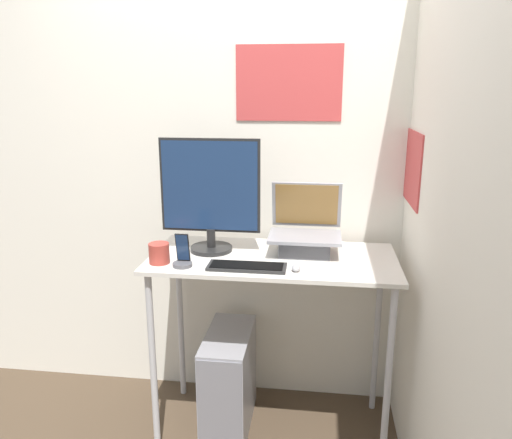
{
  "coord_description": "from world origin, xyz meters",
  "views": [
    {
      "loc": [
        0.21,
        -1.96,
        1.73
      ],
      "look_at": [
        -0.08,
        0.28,
        1.13
      ],
      "focal_mm": 35.0,
      "sensor_mm": 36.0,
      "label": 1
    }
  ],
  "objects_px": {
    "mouse": "(296,268)",
    "cell_phone": "(183,258)",
    "monitor": "(210,197)",
    "laptop": "(305,236)",
    "keyboard": "(247,267)",
    "computer_tower": "(229,380)"
  },
  "relations": [
    {
      "from": "keyboard",
      "to": "computer_tower",
      "type": "distance_m",
      "value": 0.72
    },
    {
      "from": "mouse",
      "to": "cell_phone",
      "type": "xyz_separation_m",
      "value": [
        -0.51,
        -0.0,
        0.02
      ]
    },
    {
      "from": "monitor",
      "to": "mouse",
      "type": "bearing_deg",
      "value": -28.21
    },
    {
      "from": "laptop",
      "to": "mouse",
      "type": "height_order",
      "value": "laptop"
    },
    {
      "from": "laptop",
      "to": "computer_tower",
      "type": "bearing_deg",
      "value": -167.03
    },
    {
      "from": "laptop",
      "to": "cell_phone",
      "type": "xyz_separation_m",
      "value": [
        -0.54,
        -0.26,
        -0.05
      ]
    },
    {
      "from": "monitor",
      "to": "cell_phone",
      "type": "bearing_deg",
      "value": -108.93
    },
    {
      "from": "mouse",
      "to": "monitor",
      "type": "bearing_deg",
      "value": 151.79
    },
    {
      "from": "laptop",
      "to": "monitor",
      "type": "xyz_separation_m",
      "value": [
        -0.46,
        -0.02,
        0.19
      ]
    },
    {
      "from": "mouse",
      "to": "computer_tower",
      "type": "bearing_deg",
      "value": 153.67
    },
    {
      "from": "laptop",
      "to": "keyboard",
      "type": "relative_size",
      "value": 0.98
    },
    {
      "from": "laptop",
      "to": "keyboard",
      "type": "height_order",
      "value": "laptop"
    },
    {
      "from": "monitor",
      "to": "mouse",
      "type": "distance_m",
      "value": 0.55
    },
    {
      "from": "computer_tower",
      "to": "keyboard",
      "type": "bearing_deg",
      "value": -53.46
    },
    {
      "from": "monitor",
      "to": "keyboard",
      "type": "distance_m",
      "value": 0.41
    },
    {
      "from": "monitor",
      "to": "computer_tower",
      "type": "relative_size",
      "value": 1.05
    },
    {
      "from": "keyboard",
      "to": "computer_tower",
      "type": "bearing_deg",
      "value": 126.54
    },
    {
      "from": "mouse",
      "to": "laptop",
      "type": "bearing_deg",
      "value": 83.5
    },
    {
      "from": "laptop",
      "to": "computer_tower",
      "type": "relative_size",
      "value": 0.66
    },
    {
      "from": "monitor",
      "to": "laptop",
      "type": "bearing_deg",
      "value": 3.01
    },
    {
      "from": "keyboard",
      "to": "mouse",
      "type": "xyz_separation_m",
      "value": [
        0.22,
        -0.0,
        0.01
      ]
    },
    {
      "from": "mouse",
      "to": "computer_tower",
      "type": "distance_m",
      "value": 0.79
    }
  ]
}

